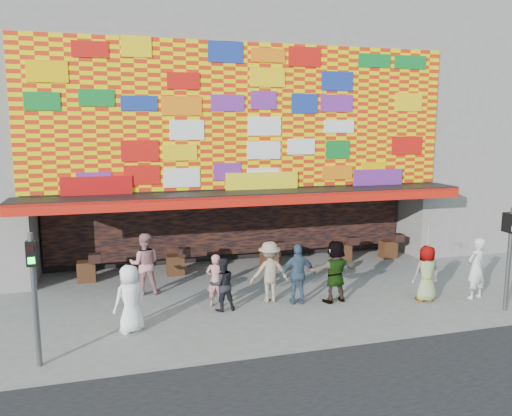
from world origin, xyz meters
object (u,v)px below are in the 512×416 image
at_px(ped_i, 145,264).
at_px(signal_left, 34,285).
at_px(ped_e, 298,274).
at_px(parasol, 429,232).
at_px(ped_c, 222,284).
at_px(ped_a, 130,299).
at_px(ped_g, 426,273).
at_px(ped_b, 216,280).
at_px(ped_h, 476,268).
at_px(ped_d, 269,272).
at_px(signal_right, 510,247).
at_px(ped_f, 335,271).

bearing_deg(ped_i, signal_left, 66.94).
distance_m(ped_e, parasol, 4.08).
height_order(ped_c, ped_i, ped_i).
bearing_deg(ped_a, ped_g, 151.89).
height_order(ped_b, ped_h, ped_h).
xyz_separation_m(ped_c, ped_e, (2.27, -0.08, 0.14)).
xyz_separation_m(ped_d, ped_e, (0.75, -0.44, -0.01)).
height_order(ped_d, parasol, parasol).
bearing_deg(ped_a, ped_b, 178.46).
distance_m(signal_right, ped_i, 10.79).
distance_m(ped_d, ped_f, 1.97).
bearing_deg(ped_h, ped_i, -31.41).
relative_size(ped_d, ped_g, 1.08).
distance_m(ped_d, ped_i, 3.96).
height_order(signal_left, ped_e, signal_left).
xyz_separation_m(ped_c, ped_h, (7.67, -1.10, 0.18)).
bearing_deg(ped_d, parasol, 162.95).
xyz_separation_m(ped_e, ped_f, (1.14, -0.12, 0.04)).
bearing_deg(ped_g, ped_f, -12.11).
relative_size(ped_d, ped_h, 0.97).
xyz_separation_m(ped_f, parasol, (2.67, -0.68, 1.17)).
bearing_deg(ped_c, ped_i, -51.16).
bearing_deg(signal_left, ped_b, 30.02).
distance_m(ped_a, ped_e, 4.91).
distance_m(signal_right, ped_f, 4.93).
relative_size(signal_left, parasol, 1.69).
height_order(signal_right, ped_c, signal_right).
xyz_separation_m(ped_b, ped_h, (7.78, -1.48, 0.16)).
bearing_deg(signal_right, ped_h, 97.28).
height_order(signal_left, parasol, signal_left).
distance_m(ped_e, ped_f, 1.14).
bearing_deg(ped_b, ped_f, -167.93).
relative_size(signal_right, ped_h, 1.58).
distance_m(ped_f, ped_i, 5.91).
height_order(ped_b, ped_f, ped_f).
bearing_deg(ped_e, ped_d, -23.55).
bearing_deg(ped_b, signal_left, 51.42).
bearing_deg(ped_i, ped_g, 167.46).
relative_size(signal_right, ped_g, 1.76).
xyz_separation_m(signal_left, ped_a, (2.01, 1.37, -0.98)).
height_order(signal_right, ped_g, signal_right).
distance_m(ped_h, ped_i, 10.22).
bearing_deg(ped_c, ped_h, 166.36).
bearing_deg(ped_a, ped_d, 168.54).
xyz_separation_m(signal_left, signal_right, (12.40, 0.00, 0.00)).
relative_size(signal_left, ped_b, 1.91).
bearing_deg(ped_h, ped_e, -23.95).
distance_m(ped_g, ped_i, 8.65).
height_order(signal_right, ped_a, signal_right).
distance_m(ped_a, ped_h, 10.25).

